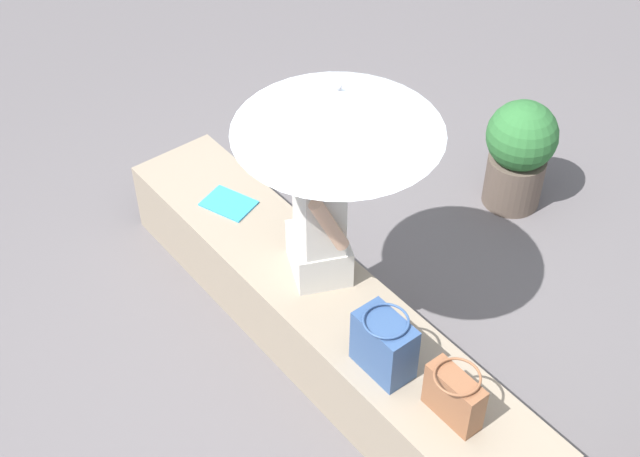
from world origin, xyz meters
TOP-DOWN VIEW (x-y plane):
  - ground_plane at (0.00, 0.00)m, footprint 14.00×14.00m
  - stone_bench at (0.00, 0.00)m, footprint 2.94×0.54m
  - person_seated at (-0.12, 0.08)m, footprint 0.51×0.40m
  - parasol at (-0.03, 0.12)m, footprint 0.97×0.97m
  - handbag_black at (0.57, -0.09)m, footprint 0.29×0.21m
  - tote_bag_canvas at (0.96, -0.03)m, footprint 0.28×0.21m
  - magazine at (-0.84, 0.00)m, footprint 0.33×0.28m
  - planter_far at (-0.19, 1.72)m, footprint 0.44×0.44m

SIDE VIEW (x-z plane):
  - ground_plane at x=0.00m, z-range 0.00..0.00m
  - stone_bench at x=0.00m, z-range 0.00..0.46m
  - planter_far at x=-0.19m, z-range 0.03..0.77m
  - magazine at x=-0.84m, z-range 0.46..0.47m
  - tote_bag_canvas at x=0.96m, z-range 0.45..0.73m
  - handbag_black at x=0.57m, z-range 0.45..0.78m
  - person_seated at x=-0.12m, z-range 0.39..1.29m
  - parasol at x=-0.03m, z-range 0.90..2.07m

